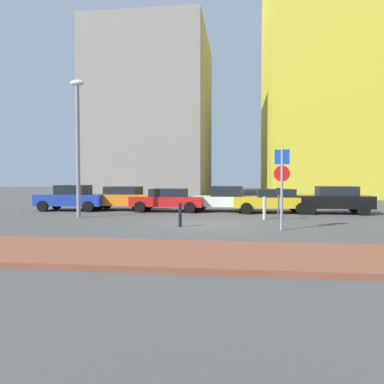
{
  "coord_description": "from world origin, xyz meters",
  "views": [
    {
      "loc": [
        1.39,
        -15.46,
        1.98
      ],
      "look_at": [
        -0.97,
        3.09,
        1.26
      ],
      "focal_mm": 34.17,
      "sensor_mm": 36.0,
      "label": 1
    }
  ],
  "objects": [
    {
      "name": "parking_sign_post",
      "position": [
        3.02,
        -1.39,
        1.94
      ],
      "size": [
        0.6,
        0.1,
        3.07
      ],
      "color": "gray",
      "rests_on": "ground"
    },
    {
      "name": "parked_car_red",
      "position": [
        -2.72,
        5.67,
        0.72
      ],
      "size": [
        4.29,
        2.11,
        1.36
      ],
      "color": "red",
      "rests_on": "ground"
    },
    {
      "name": "parked_car_blue",
      "position": [
        -8.6,
        5.49,
        0.79
      ],
      "size": [
        4.08,
        2.1,
        1.55
      ],
      "color": "#1E389E",
      "rests_on": "ground"
    },
    {
      "name": "building_colorful_midrise",
      "position": [
        12.69,
        27.58,
        14.14
      ],
      "size": [
        16.39,
        17.65,
        28.27
      ],
      "primitive_type": "cube",
      "color": "gold",
      "rests_on": "ground"
    },
    {
      "name": "street_lamp",
      "position": [
        -6.55,
        1.91,
        4.03
      ],
      "size": [
        0.7,
        0.36,
        6.83
      ],
      "color": "gray",
      "rests_on": "ground"
    },
    {
      "name": "traffic_bollard_near",
      "position": [
        2.64,
        2.24,
        0.54
      ],
      "size": [
        0.17,
        0.17,
        1.08
      ],
      "primitive_type": "cylinder",
      "color": "#B7B7BC",
      "rests_on": "ground"
    },
    {
      "name": "parked_car_yellow",
      "position": [
        3.29,
        5.57,
        0.72
      ],
      "size": [
        4.45,
        2.28,
        1.36
      ],
      "color": "gold",
      "rests_on": "ground"
    },
    {
      "name": "parked_car_orange",
      "position": [
        -5.69,
        6.15,
        0.77
      ],
      "size": [
        4.1,
        2.17,
        1.46
      ],
      "color": "orange",
      "rests_on": "ground"
    },
    {
      "name": "traffic_bollard_mid",
      "position": [
        -0.94,
        -0.94,
        0.49
      ],
      "size": [
        0.13,
        0.13,
        0.98
      ],
      "primitive_type": "cylinder",
      "color": "black",
      "rests_on": "ground"
    },
    {
      "name": "building_under_construction",
      "position": [
        -8.43,
        26.39,
        9.13
      ],
      "size": [
        12.43,
        14.58,
        18.27
      ],
      "primitive_type": "cube",
      "color": "gray",
      "rests_on": "ground"
    },
    {
      "name": "parked_car_black",
      "position": [
        6.65,
        5.6,
        0.79
      ],
      "size": [
        4.07,
        2.13,
        1.52
      ],
      "color": "black",
      "rests_on": "ground"
    },
    {
      "name": "parking_meter",
      "position": [
        3.26,
        1.94,
        0.97
      ],
      "size": [
        0.18,
        0.14,
        1.51
      ],
      "color": "#4C4C51",
      "rests_on": "ground"
    },
    {
      "name": "sidewalk_brick",
      "position": [
        0.0,
        -6.49,
        0.07
      ],
      "size": [
        40.0,
        3.32,
        0.14
      ],
      "primitive_type": "cube",
      "color": "brown",
      "rests_on": "ground"
    },
    {
      "name": "parked_car_white",
      "position": [
        0.59,
        6.06,
        0.76
      ],
      "size": [
        4.16,
        2.0,
        1.5
      ],
      "color": "white",
      "rests_on": "ground"
    },
    {
      "name": "ground_plane",
      "position": [
        0.0,
        0.0,
        0.0
      ],
      "size": [
        120.0,
        120.0,
        0.0
      ],
      "primitive_type": "plane",
      "color": "#4C4947"
    }
  ]
}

